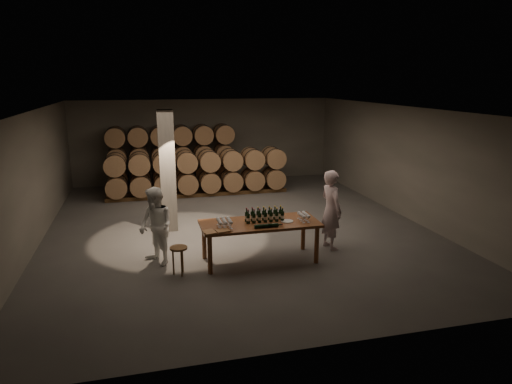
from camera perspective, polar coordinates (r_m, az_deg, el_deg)
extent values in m
plane|color=#524F4D|center=(12.62, -2.42, -4.32)|extent=(12.00, 12.00, 0.00)
plane|color=#605E59|center=(12.01, -2.58, 10.33)|extent=(12.00, 12.00, 0.00)
plane|color=#615D53|center=(18.06, -6.43, 6.39)|extent=(10.00, 0.00, 10.00)
plane|color=#615D53|center=(6.66, 8.21, -6.95)|extent=(10.00, 0.00, 10.00)
plane|color=#615D53|center=(12.24, -26.06, 1.42)|extent=(0.00, 12.00, 12.00)
plane|color=#615D53|center=(14.09, 17.87, 3.66)|extent=(0.00, 12.00, 12.00)
cube|color=slate|center=(12.18, -11.02, 2.54)|extent=(0.40, 0.40, 3.20)
cylinder|color=brown|center=(9.57, -5.78, -7.81)|extent=(0.10, 0.10, 0.84)
cylinder|color=brown|center=(10.16, 7.59, -6.56)|extent=(0.10, 0.10, 0.84)
cylinder|color=brown|center=(10.37, -6.49, -6.09)|extent=(0.10, 0.10, 0.84)
cylinder|color=brown|center=(10.91, 5.92, -5.04)|extent=(0.10, 0.10, 0.84)
cube|color=brown|center=(10.04, 0.47, -3.96)|extent=(2.60, 1.10, 0.06)
cube|color=#51351B|center=(17.12, -10.25, 0.59)|extent=(4.70, 0.10, 0.12)
cube|color=#51351B|center=(17.71, -10.39, 1.02)|extent=(4.70, 0.10, 0.12)
cylinder|color=#936842|center=(17.31, -16.83, 1.75)|extent=(0.70, 0.95, 0.70)
cylinder|color=black|center=(17.06, -16.86, 1.57)|extent=(0.73, 0.04, 0.73)
cylinder|color=black|center=(17.57, -16.80, 1.92)|extent=(0.73, 0.04, 0.73)
cylinder|color=#936842|center=(17.29, -14.25, 1.90)|extent=(0.70, 0.95, 0.70)
cylinder|color=black|center=(17.04, -14.24, 1.73)|extent=(0.73, 0.04, 0.73)
cylinder|color=black|center=(17.55, -14.25, 2.07)|extent=(0.73, 0.04, 0.73)
cylinder|color=#936842|center=(17.31, -11.67, 2.06)|extent=(0.70, 0.95, 0.70)
cylinder|color=black|center=(17.05, -11.62, 1.88)|extent=(0.73, 0.04, 0.73)
cylinder|color=black|center=(17.56, -11.71, 2.22)|extent=(0.73, 0.04, 0.73)
cylinder|color=#936842|center=(17.35, -9.10, 2.20)|extent=(0.70, 0.95, 0.70)
cylinder|color=black|center=(17.10, -9.02, 2.03)|extent=(0.73, 0.04, 0.73)
cylinder|color=black|center=(17.61, -9.18, 2.37)|extent=(0.73, 0.04, 0.73)
cylinder|color=#936842|center=(17.44, -6.54, 2.35)|extent=(0.70, 0.95, 0.70)
cylinder|color=black|center=(17.19, -6.43, 2.18)|extent=(0.73, 0.04, 0.73)
cylinder|color=black|center=(17.69, -6.66, 2.51)|extent=(0.73, 0.04, 0.73)
cylinder|color=#936842|center=(17.56, -4.02, 2.48)|extent=(0.70, 0.95, 0.70)
cylinder|color=black|center=(17.31, -3.87, 2.32)|extent=(0.73, 0.04, 0.73)
cylinder|color=black|center=(17.81, -4.17, 2.64)|extent=(0.73, 0.04, 0.73)
cylinder|color=#936842|center=(17.18, -17.00, 4.16)|extent=(0.70, 0.95, 0.70)
cylinder|color=black|center=(16.92, -17.04, 4.01)|extent=(0.73, 0.04, 0.73)
cylinder|color=black|center=(17.44, -16.97, 4.30)|extent=(0.73, 0.04, 0.73)
cylinder|color=#936842|center=(17.16, -14.40, 4.32)|extent=(0.70, 0.95, 0.70)
cylinder|color=black|center=(16.90, -14.39, 4.18)|extent=(0.73, 0.04, 0.73)
cylinder|color=black|center=(17.42, -14.40, 4.46)|extent=(0.73, 0.04, 0.73)
cylinder|color=#936842|center=(17.17, -11.79, 4.47)|extent=(0.70, 0.95, 0.70)
cylinder|color=black|center=(16.92, -11.75, 4.33)|extent=(0.73, 0.04, 0.73)
cylinder|color=black|center=(17.43, -11.83, 4.61)|extent=(0.73, 0.04, 0.73)
cylinder|color=#936842|center=(17.22, -9.19, 4.61)|extent=(0.70, 0.95, 0.70)
cylinder|color=black|center=(16.97, -9.11, 4.48)|extent=(0.73, 0.04, 0.73)
cylinder|color=black|center=(17.48, -9.27, 4.75)|extent=(0.73, 0.04, 0.73)
cylinder|color=#936842|center=(17.31, -6.61, 4.75)|extent=(0.70, 0.95, 0.70)
cylinder|color=black|center=(17.05, -6.49, 4.61)|extent=(0.73, 0.04, 0.73)
cylinder|color=black|center=(17.56, -6.73, 4.88)|extent=(0.73, 0.04, 0.73)
cylinder|color=#936842|center=(17.42, -4.06, 4.87)|extent=(0.70, 0.95, 0.70)
cylinder|color=black|center=(17.17, -3.91, 4.73)|extent=(0.73, 0.04, 0.73)
cylinder|color=black|center=(17.68, -4.21, 5.00)|extent=(0.73, 0.04, 0.73)
cylinder|color=#936842|center=(17.08, -17.18, 6.60)|extent=(0.70, 0.95, 0.70)
cylinder|color=black|center=(16.82, -17.22, 6.50)|extent=(0.73, 0.04, 0.73)
cylinder|color=black|center=(17.33, -17.14, 6.71)|extent=(0.73, 0.04, 0.73)
cylinder|color=#936842|center=(17.06, -14.55, 6.77)|extent=(0.70, 0.95, 0.70)
cylinder|color=black|center=(16.80, -14.55, 6.66)|extent=(0.73, 0.04, 0.73)
cylinder|color=black|center=(17.31, -14.55, 6.87)|extent=(0.73, 0.04, 0.73)
cylinder|color=#936842|center=(17.07, -11.91, 6.92)|extent=(0.70, 0.95, 0.70)
cylinder|color=black|center=(16.81, -11.87, 6.82)|extent=(0.73, 0.04, 0.73)
cylinder|color=black|center=(17.33, -11.95, 7.02)|extent=(0.73, 0.04, 0.73)
cylinder|color=#936842|center=(17.12, -9.29, 7.06)|extent=(0.70, 0.95, 0.70)
cylinder|color=black|center=(16.86, -9.21, 6.96)|extent=(0.73, 0.04, 0.73)
cylinder|color=black|center=(17.38, -9.37, 7.16)|extent=(0.73, 0.04, 0.73)
cylinder|color=#936842|center=(17.20, -6.68, 7.18)|extent=(0.70, 0.95, 0.70)
cylinder|color=black|center=(16.95, -6.56, 7.08)|extent=(0.73, 0.04, 0.73)
cylinder|color=black|center=(17.46, -6.80, 7.27)|extent=(0.73, 0.04, 0.73)
cylinder|color=#936842|center=(17.32, -4.10, 7.28)|extent=(0.70, 0.95, 0.70)
cylinder|color=black|center=(17.07, -3.95, 7.19)|extent=(0.73, 0.04, 0.73)
cylinder|color=black|center=(17.58, -4.26, 7.38)|extent=(0.73, 0.04, 0.73)
cube|color=#51351B|center=(15.84, -7.06, -0.38)|extent=(6.26, 0.10, 0.12)
cube|color=#51351B|center=(16.42, -7.33, 0.12)|extent=(6.26, 0.10, 0.12)
cylinder|color=#936842|center=(15.95, -17.01, 0.72)|extent=(0.70, 0.95, 0.70)
cylinder|color=black|center=(15.69, -17.05, 0.51)|extent=(0.73, 0.04, 0.73)
cylinder|color=black|center=(16.20, -16.98, 0.92)|extent=(0.73, 0.04, 0.73)
cylinder|color=#936842|center=(15.92, -14.21, 0.88)|extent=(0.70, 0.95, 0.70)
cylinder|color=black|center=(15.67, -14.21, 0.68)|extent=(0.73, 0.04, 0.73)
cylinder|color=black|center=(16.18, -14.22, 1.09)|extent=(0.73, 0.04, 0.73)
cylinder|color=#936842|center=(15.94, -11.41, 1.05)|extent=(0.70, 0.95, 0.70)
cylinder|color=black|center=(15.69, -11.36, 0.85)|extent=(0.73, 0.04, 0.73)
cylinder|color=black|center=(16.19, -11.46, 1.25)|extent=(0.73, 0.04, 0.73)
cylinder|color=#936842|center=(15.99, -8.62, 1.21)|extent=(0.70, 0.95, 0.70)
cylinder|color=black|center=(15.74, -8.53, 1.01)|extent=(0.73, 0.04, 0.73)
cylinder|color=black|center=(16.24, -8.72, 1.41)|extent=(0.73, 0.04, 0.73)
cylinder|color=#936842|center=(16.08, -5.86, 1.37)|extent=(0.70, 0.95, 0.70)
cylinder|color=black|center=(15.83, -5.72, 1.17)|extent=(0.73, 0.04, 0.73)
cylinder|color=black|center=(16.33, -6.00, 1.57)|extent=(0.73, 0.04, 0.73)
cylinder|color=#936842|center=(16.21, -3.13, 1.53)|extent=(0.70, 0.95, 0.70)
cylinder|color=black|center=(15.96, -2.95, 1.33)|extent=(0.73, 0.04, 0.73)
cylinder|color=black|center=(16.46, -3.31, 1.72)|extent=(0.73, 0.04, 0.73)
cylinder|color=#936842|center=(16.37, -0.45, 1.67)|extent=(0.70, 0.95, 0.70)
cylinder|color=black|center=(16.13, -0.23, 1.48)|extent=(0.73, 0.04, 0.73)
cylinder|color=black|center=(16.62, -0.67, 1.86)|extent=(0.73, 0.04, 0.73)
cylinder|color=#936842|center=(16.57, 2.17, 1.81)|extent=(0.70, 0.95, 0.70)
cylinder|color=black|center=(16.33, 2.42, 1.63)|extent=(0.73, 0.04, 0.73)
cylinder|color=black|center=(16.82, 1.92, 2.00)|extent=(0.73, 0.04, 0.73)
cylinder|color=#936842|center=(15.80, -17.20, 3.33)|extent=(0.70, 0.95, 0.70)
cylinder|color=black|center=(15.55, -17.24, 3.16)|extent=(0.73, 0.04, 0.73)
cylinder|color=black|center=(16.06, -17.16, 3.49)|extent=(0.73, 0.04, 0.73)
cylinder|color=#936842|center=(15.78, -14.37, 3.50)|extent=(0.70, 0.95, 0.70)
cylinder|color=black|center=(15.52, -14.37, 3.33)|extent=(0.73, 0.04, 0.73)
cylinder|color=black|center=(16.03, -14.38, 3.66)|extent=(0.73, 0.04, 0.73)
cylinder|color=#936842|center=(15.79, -11.54, 3.67)|extent=(0.70, 0.95, 0.70)
cylinder|color=black|center=(15.54, -11.49, 3.50)|extent=(0.73, 0.04, 0.73)
cylinder|color=black|center=(16.05, -11.59, 3.83)|extent=(0.73, 0.04, 0.73)
cylinder|color=#936842|center=(15.85, -8.72, 3.82)|extent=(0.70, 0.95, 0.70)
cylinder|color=black|center=(15.59, -8.63, 3.66)|extent=(0.73, 0.04, 0.73)
cylinder|color=black|center=(16.10, -8.81, 3.98)|extent=(0.73, 0.04, 0.73)
cylinder|color=#936842|center=(15.94, -5.93, 3.97)|extent=(0.70, 0.95, 0.70)
cylinder|color=black|center=(15.68, -5.79, 3.81)|extent=(0.73, 0.04, 0.73)
cylinder|color=black|center=(16.19, -6.06, 4.12)|extent=(0.73, 0.04, 0.73)
cylinder|color=#936842|center=(16.07, -3.17, 4.10)|extent=(0.70, 0.95, 0.70)
cylinder|color=black|center=(15.81, -2.98, 3.95)|extent=(0.73, 0.04, 0.73)
cylinder|color=black|center=(16.32, -3.34, 4.25)|extent=(0.73, 0.04, 0.73)
cylinder|color=#936842|center=(16.23, -0.46, 4.23)|extent=(0.70, 0.95, 0.70)
cylinder|color=black|center=(15.98, -0.24, 4.07)|extent=(0.73, 0.04, 0.73)
cylinder|color=black|center=(16.48, -0.67, 4.37)|extent=(0.73, 0.04, 0.73)
cylinder|color=#936842|center=(16.43, 2.19, 4.34)|extent=(0.70, 0.95, 0.70)
cylinder|color=black|center=(16.19, 2.45, 4.19)|extent=(0.73, 0.04, 0.73)
cylinder|color=black|center=(16.68, 1.94, 4.48)|extent=(0.73, 0.04, 0.73)
cylinder|color=black|center=(9.91, -0.99, -3.38)|extent=(0.08, 0.08, 0.21)
cylinder|color=silver|center=(9.91, -0.99, -3.44)|extent=(0.08, 0.08, 0.07)
cylinder|color=black|center=(9.86, -0.99, -2.55)|extent=(0.03, 0.03, 0.09)
cylinder|color=gold|center=(9.85, -0.99, -2.28)|extent=(0.03, 0.03, 0.02)
cylinder|color=black|center=(10.05, -1.18, -3.13)|extent=(0.08, 0.08, 0.21)
cylinder|color=silver|center=(10.05, -1.18, -3.19)|extent=(0.08, 0.08, 0.07)
cylinder|color=black|center=(10.00, -1.19, -2.31)|extent=(0.03, 0.03, 0.09)
cylinder|color=maroon|center=(9.99, -1.19, -2.05)|extent=(0.03, 0.03, 0.02)
cylinder|color=black|center=(9.94, -0.26, -3.33)|extent=(0.08, 0.08, 0.21)
cylinder|color=silver|center=(9.94, -0.26, -3.38)|extent=(0.08, 0.08, 0.07)
cylinder|color=black|center=(9.89, -0.26, -2.50)|extent=(0.03, 0.03, 0.09)
cylinder|color=maroon|center=(9.88, -0.26, -2.23)|extent=(0.03, 0.03, 0.02)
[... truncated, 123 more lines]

